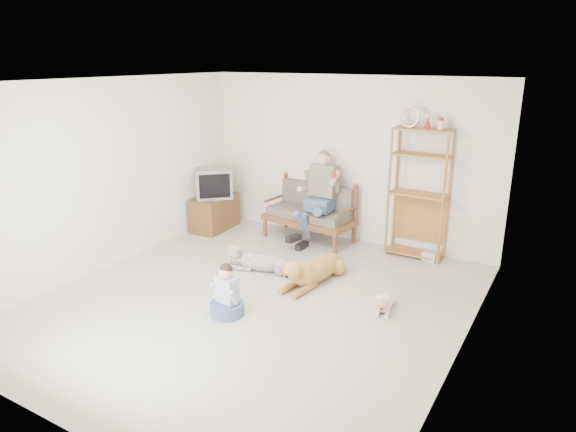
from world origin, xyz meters
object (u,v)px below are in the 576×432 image
Objects in this scene: etagere at (418,193)px; tv_stand at (214,213)px; golden_retriever at (313,270)px; loveseat at (311,211)px.

etagere is 2.46× the size of tv_stand.
tv_stand is at bearing 163.27° from golden_retriever.
etagere is at bearing 9.57° from loveseat.
loveseat is at bearing 9.80° from tv_stand.
loveseat is 1.68× the size of tv_stand.
tv_stand is (-1.73, -0.42, -0.19)m from loveseat.
etagere reaches higher than tv_stand.
etagere is at bearing 69.28° from golden_retriever.
tv_stand reaches higher than golden_retriever.
etagere reaches higher than loveseat.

